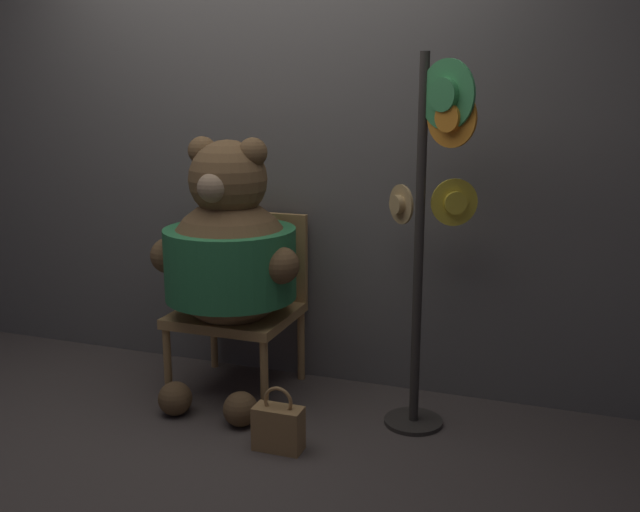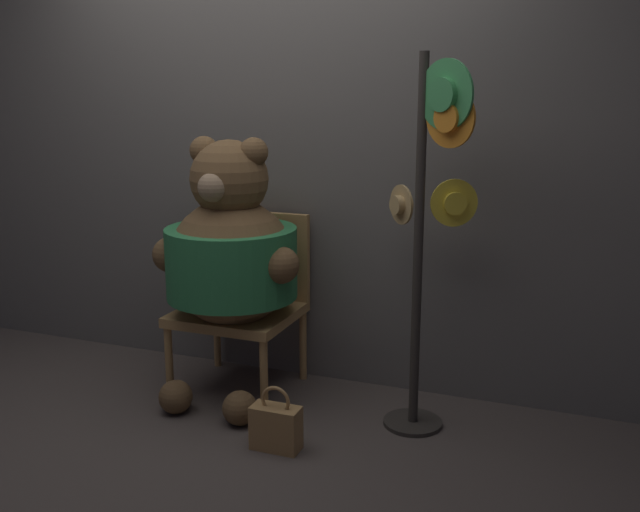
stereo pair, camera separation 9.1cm
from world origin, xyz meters
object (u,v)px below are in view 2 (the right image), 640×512
(chair, at_px, (245,296))
(hat_display_rack, at_px, (430,214))
(teddy_bear, at_px, (231,254))
(handbag_on_ground, at_px, (276,426))

(chair, bearing_deg, hat_display_rack, -9.97)
(chair, relative_size, teddy_bear, 0.69)
(chair, relative_size, handbag_on_ground, 3.09)
(chair, height_order, handbag_on_ground, chair)
(chair, bearing_deg, teddy_bear, -83.54)
(teddy_bear, bearing_deg, hat_display_rack, 0.20)
(handbag_on_ground, bearing_deg, teddy_bear, 135.09)
(chair, relative_size, hat_display_rack, 0.53)
(chair, distance_m, teddy_bear, 0.33)
(teddy_bear, relative_size, handbag_on_ground, 4.50)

